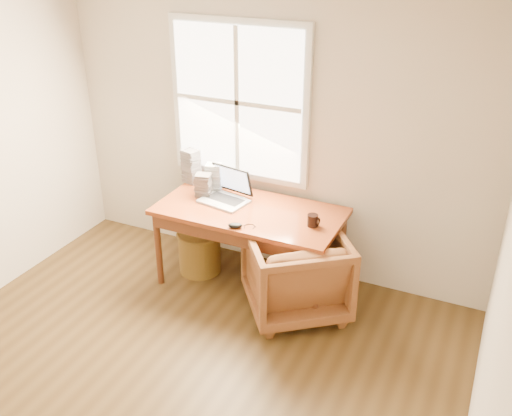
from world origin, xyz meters
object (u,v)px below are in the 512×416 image
(desk, at_px, (250,211))
(coffee_mug, at_px, (313,220))
(wicker_stool, at_px, (200,252))
(laptop, at_px, (223,187))
(armchair, at_px, (296,272))
(cd_stack_a, at_px, (213,177))

(desk, relative_size, coffee_mug, 16.05)
(desk, height_order, wicker_stool, desk)
(desk, distance_m, laptop, 0.31)
(armchair, bearing_deg, cd_stack_a, -59.67)
(desk, xyz_separation_m, armchair, (0.51, -0.19, -0.36))
(armchair, bearing_deg, wicker_stool, -47.83)
(coffee_mug, bearing_deg, desk, -167.00)
(laptop, bearing_deg, armchair, -5.25)
(wicker_stool, xyz_separation_m, cd_stack_a, (0.06, 0.21, 0.69))
(armchair, height_order, wicker_stool, armchair)
(laptop, relative_size, cd_stack_a, 1.57)
(armchair, bearing_deg, coffee_mug, -155.49)
(desk, bearing_deg, armchair, -20.75)
(coffee_mug, height_order, cd_stack_a, cd_stack_a)
(wicker_stool, bearing_deg, coffee_mug, -2.81)
(coffee_mug, relative_size, cd_stack_a, 0.38)
(desk, relative_size, laptop, 3.85)
(armchair, bearing_deg, laptop, -53.00)
(desk, xyz_separation_m, coffee_mug, (0.59, -0.05, 0.07))
(desk, bearing_deg, laptop, 174.40)
(wicker_stool, bearing_deg, armchair, -10.65)
(desk, relative_size, cd_stack_a, 6.05)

